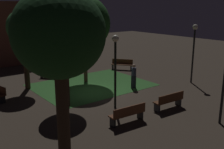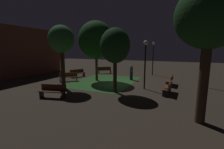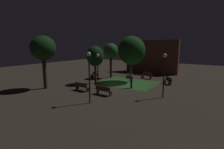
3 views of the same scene
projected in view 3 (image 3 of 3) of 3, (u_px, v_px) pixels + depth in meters
name	position (u px, v px, depth m)	size (l,w,h in m)	color
ground_plane	(117.00, 84.00, 21.75)	(60.00, 60.00, 0.00)	#3D3328
grass_lawn	(127.00, 83.00, 22.65)	(7.53, 5.82, 0.01)	#2D6028
bench_lawn_edge	(82.00, 86.00, 18.64)	(1.83, 0.60, 0.88)	brown
bench_front_right	(104.00, 90.00, 17.07)	(1.82, 0.58, 0.88)	#512D19
bench_front_left	(168.00, 80.00, 21.88)	(1.49, 1.71, 0.88)	brown
bench_back_row	(130.00, 74.00, 26.08)	(1.51, 1.69, 0.88)	brown
bench_near_trees	(95.00, 74.00, 26.58)	(0.88, 1.86, 0.88)	#422314
bench_by_lamp	(147.00, 75.00, 25.28)	(1.85, 1.14, 0.88)	#512D19
tree_near_wall	(95.00, 56.00, 21.80)	(2.16, 2.16, 4.73)	#38281C
tree_tall_center	(111.00, 51.00, 25.62)	(2.03, 2.03, 5.08)	#38281C
tree_back_right	(43.00, 49.00, 18.92)	(2.71, 2.71, 5.85)	#38281C
tree_left_canopy	(132.00, 51.00, 22.66)	(3.53, 3.53, 5.97)	#423021
lamp_post_near_wall	(98.00, 64.00, 19.41)	(0.36, 0.36, 3.89)	black
lamp_post_plaza_west	(164.00, 68.00, 15.79)	(0.36, 0.36, 4.08)	black
lamp_post_path_center	(89.00, 68.00, 14.23)	(0.36, 0.36, 4.30)	black
pedestrian	(131.00, 81.00, 19.64)	(0.32, 0.34, 1.61)	black
building_wall_backdrop	(151.00, 57.00, 30.41)	(9.27, 0.80, 5.69)	brown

